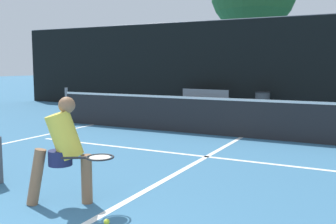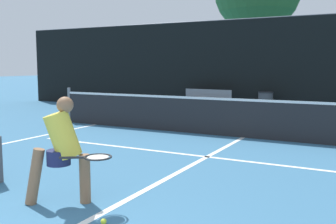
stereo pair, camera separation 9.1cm
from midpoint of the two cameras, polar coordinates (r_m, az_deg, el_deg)
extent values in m
cube|color=white|center=(7.62, 6.04, -6.48)|extent=(8.25, 0.10, 0.01)
cube|color=white|center=(6.62, 2.38, -8.48)|extent=(0.10, 6.84, 0.01)
cylinder|color=slate|center=(12.41, -13.92, 0.98)|extent=(0.09, 0.09, 1.07)
cube|color=#232326|center=(9.67, 11.17, -0.90)|extent=(11.00, 0.02, 0.95)
cube|color=white|center=(9.63, 11.23, 1.73)|extent=(11.00, 0.03, 0.06)
cube|color=black|center=(14.45, 17.07, 6.32)|extent=(24.00, 0.06, 3.41)
cylinder|color=slate|center=(14.55, 17.31, 13.13)|extent=(24.00, 0.04, 0.04)
cylinder|color=#8C6042|center=(5.16, -11.46, -9.47)|extent=(0.14, 0.14, 0.63)
cylinder|color=#8C6042|center=(5.26, -18.28, -8.88)|extent=(0.30, 0.26, 0.73)
cylinder|color=#1E234C|center=(5.14, -15.10, -6.39)|extent=(0.30, 0.30, 0.19)
cylinder|color=yellow|center=(5.07, -14.53, -3.26)|extent=(0.46, 0.40, 0.67)
sphere|color=#8C6042|center=(5.02, -14.21, 1.00)|extent=(0.21, 0.21, 0.21)
cylinder|color=#262628|center=(4.87, -13.26, -6.46)|extent=(0.27, 0.19, 0.03)
torus|color=#262628|center=(4.84, -9.60, -6.47)|extent=(0.47, 0.47, 0.02)
cylinder|color=beige|center=(4.84, -9.60, -6.47)|extent=(0.36, 0.36, 0.01)
sphere|color=#D1E033|center=(4.55, -8.74, -15.43)|extent=(0.07, 0.07, 0.07)
cube|color=slate|center=(14.58, 5.69, 1.61)|extent=(1.89, 0.48, 0.04)
cube|color=slate|center=(14.72, 6.00, 2.47)|extent=(1.87, 0.16, 0.42)
cube|color=#333338|center=(14.94, 3.09, 0.91)|extent=(0.06, 0.32, 0.44)
cube|color=#333338|center=(14.29, 8.38, 0.58)|extent=(0.06, 0.32, 0.44)
cylinder|color=#3F3F42|center=(14.12, 14.13, 1.10)|extent=(0.50, 0.50, 0.80)
cylinder|color=black|center=(14.09, 14.18, 2.80)|extent=(0.53, 0.53, 0.04)
cylinder|color=brown|center=(22.04, 12.71, 7.48)|extent=(0.28, 0.28, 4.16)
cube|color=#B2ADA3|center=(31.33, 23.10, 7.46)|extent=(36.00, 2.40, 4.82)
camera|label=1|loc=(0.05, -89.61, 0.05)|focal=42.00mm
camera|label=2|loc=(0.05, 90.39, -0.05)|focal=42.00mm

